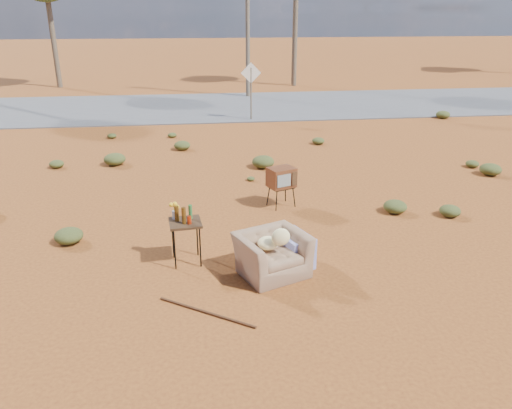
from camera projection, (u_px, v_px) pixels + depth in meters
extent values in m
plane|color=#91501D|center=(247.00, 271.00, 8.33)|extent=(140.00, 140.00, 0.00)
cube|color=#565659|center=(210.00, 106.00, 22.17)|extent=(140.00, 7.00, 0.04)
imported|color=#866349|center=(272.00, 248.00, 8.09)|extent=(1.25, 1.04, 0.94)
ellipsoid|color=#FBEA99|center=(268.00, 243.00, 8.08)|extent=(0.34, 0.34, 0.20)
ellipsoid|color=#FBEA99|center=(281.00, 237.00, 7.88)|extent=(0.30, 0.15, 0.30)
cube|color=navy|center=(294.00, 249.00, 8.47)|extent=(0.67, 0.81, 0.55)
cube|color=black|center=(281.00, 187.00, 10.91)|extent=(0.59, 0.53, 0.03)
cylinder|color=black|center=(276.00, 201.00, 10.74)|extent=(0.03, 0.03, 0.45)
cylinder|color=black|center=(294.00, 197.00, 10.95)|extent=(0.03, 0.03, 0.45)
cylinder|color=black|center=(268.00, 196.00, 11.03)|extent=(0.03, 0.03, 0.45)
cylinder|color=black|center=(285.00, 193.00, 11.23)|extent=(0.03, 0.03, 0.45)
cube|color=#5E2C17|center=(281.00, 177.00, 10.82)|extent=(0.67, 0.60, 0.43)
cube|color=gray|center=(284.00, 181.00, 10.61)|extent=(0.31, 0.14, 0.27)
cube|color=#472D19|center=(295.00, 179.00, 10.73)|extent=(0.12, 0.07, 0.30)
cube|color=#372114|center=(185.00, 223.00, 8.36)|extent=(0.58, 0.58, 0.04)
cylinder|color=black|center=(175.00, 249.00, 8.26)|extent=(0.03, 0.03, 0.74)
cylinder|color=black|center=(200.00, 247.00, 8.35)|extent=(0.03, 0.03, 0.74)
cylinder|color=black|center=(173.00, 239.00, 8.64)|extent=(0.03, 0.03, 0.74)
cylinder|color=black|center=(197.00, 236.00, 8.73)|extent=(0.03, 0.03, 0.74)
cylinder|color=#462A0B|center=(177.00, 213.00, 8.32)|extent=(0.07, 0.07, 0.28)
cylinder|color=#462A0B|center=(184.00, 215.00, 8.22)|extent=(0.07, 0.07, 0.30)
cylinder|color=#2A6029|center=(190.00, 212.00, 8.42)|extent=(0.06, 0.06, 0.25)
cylinder|color=red|center=(189.00, 220.00, 8.24)|extent=(0.07, 0.07, 0.14)
cylinder|color=silver|center=(175.00, 215.00, 8.44)|extent=(0.08, 0.08, 0.15)
ellipsoid|color=yellow|center=(174.00, 206.00, 8.37)|extent=(0.17, 0.17, 0.13)
cylinder|color=#492713|center=(206.00, 312.00, 7.17)|extent=(1.35, 0.95, 0.04)
cylinder|color=brown|center=(251.00, 94.00, 19.22)|extent=(0.06, 0.06, 2.00)
cube|color=silver|center=(251.00, 73.00, 18.92)|extent=(0.78, 0.04, 0.78)
cylinder|color=brown|center=(52.00, 30.00, 26.58)|extent=(0.28, 0.28, 6.00)
cylinder|color=brown|center=(295.00, 20.00, 27.02)|extent=(0.28, 0.28, 7.00)
cylinder|color=brown|center=(248.00, 10.00, 23.25)|extent=(0.20, 0.20, 8.00)
ellipsoid|color=#424A20|center=(450.00, 211.00, 10.49)|extent=(0.44, 0.44, 0.24)
ellipsoid|color=#424A20|center=(115.00, 159.00, 13.91)|extent=(0.60, 0.60, 0.33)
ellipsoid|color=#424A20|center=(472.00, 164.00, 13.72)|extent=(0.36, 0.36, 0.20)
ellipsoid|color=#424A20|center=(318.00, 141.00, 16.06)|extent=(0.40, 0.40, 0.22)
ellipsoid|color=#424A20|center=(172.00, 135.00, 16.89)|extent=(0.30, 0.30, 0.17)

